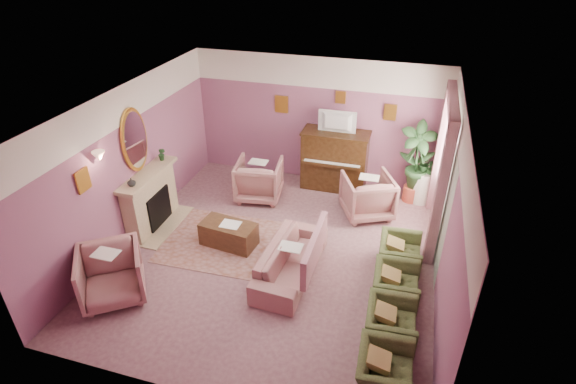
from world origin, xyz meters
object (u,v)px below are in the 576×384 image
(olive_chair_a, at_px, (386,366))
(sofa, at_px, (291,255))
(olive_chair_c, at_px, (396,280))
(olive_chair_d, at_px, (400,249))
(side_table, at_px, (421,185))
(olive_chair_b, at_px, (392,319))
(piano, at_px, (335,161))
(floral_armchair_front, at_px, (111,273))
(floral_armchair_right, at_px, (368,194))
(floral_armchair_left, at_px, (259,178))
(television, at_px, (337,121))
(coffee_table, at_px, (229,234))

(olive_chair_a, bearing_deg, sofa, 134.95)
(sofa, bearing_deg, olive_chair_c, -3.24)
(sofa, height_order, olive_chair_d, sofa)
(side_table, bearing_deg, olive_chair_d, -96.29)
(olive_chair_b, bearing_deg, piano, 111.98)
(piano, bearing_deg, side_table, -1.21)
(olive_chair_b, height_order, olive_chair_d, same)
(floral_armchair_front, bearing_deg, floral_armchair_right, 45.25)
(floral_armchair_front, height_order, side_table, floral_armchair_front)
(floral_armchair_left, xyz_separation_m, olive_chair_d, (3.08, -1.49, -0.13))
(olive_chair_d, bearing_deg, television, 124.76)
(coffee_table, relative_size, olive_chair_b, 1.24)
(television, xyz_separation_m, floral_armchair_right, (0.86, -0.88, -1.12))
(floral_armchair_right, bearing_deg, olive_chair_c, -71.54)
(sofa, xyz_separation_m, olive_chair_b, (1.74, -0.92, -0.04))
(floral_armchair_left, bearing_deg, sofa, -58.78)
(floral_armchair_left, bearing_deg, olive_chair_c, -36.94)
(olive_chair_a, bearing_deg, coffee_table, 144.23)
(television, xyz_separation_m, sofa, (-0.11, -3.07, -1.21))
(olive_chair_c, relative_size, olive_chair_d, 1.00)
(television, relative_size, sofa, 0.41)
(olive_chair_d, bearing_deg, floral_armchair_left, 154.10)
(piano, distance_m, television, 0.95)
(floral_armchair_left, xyz_separation_m, side_table, (3.34, 0.86, -0.13))
(television, height_order, floral_armchair_left, television)
(coffee_table, xyz_separation_m, olive_chair_b, (3.05, -1.37, 0.12))
(side_table, bearing_deg, floral_armchair_front, -135.70)
(floral_armchair_right, distance_m, olive_chair_a, 4.01)
(piano, height_order, sofa, piano)
(floral_armchair_front, distance_m, olive_chair_c, 4.42)
(television, height_order, olive_chair_c, television)
(sofa, height_order, floral_armchair_left, floral_armchair_left)
(olive_chair_b, bearing_deg, olive_chair_a, -90.00)
(television, xyz_separation_m, olive_chair_d, (1.63, -2.35, -1.25))
(olive_chair_b, xyz_separation_m, olive_chair_c, (0.00, 0.82, 0.00))
(floral_armchair_right, relative_size, olive_chair_b, 1.18)
(coffee_table, bearing_deg, television, 61.55)
(olive_chair_b, distance_m, olive_chair_c, 0.82)
(piano, height_order, floral_armchair_left, piano)
(television, bearing_deg, side_table, 0.30)
(sofa, height_order, side_table, sofa)
(floral_armchair_right, bearing_deg, side_table, 40.85)
(television, distance_m, olive_chair_b, 4.49)
(floral_armchair_front, bearing_deg, olive_chair_a, -5.68)
(olive_chair_c, bearing_deg, sofa, 176.76)
(olive_chair_d, bearing_deg, olive_chair_b, -90.00)
(olive_chair_d, height_order, side_table, same)
(coffee_table, xyz_separation_m, olive_chair_d, (3.05, 0.27, 0.12))
(side_table, bearing_deg, television, -179.70)
(coffee_table, xyz_separation_m, olive_chair_c, (3.05, -0.55, 0.12))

